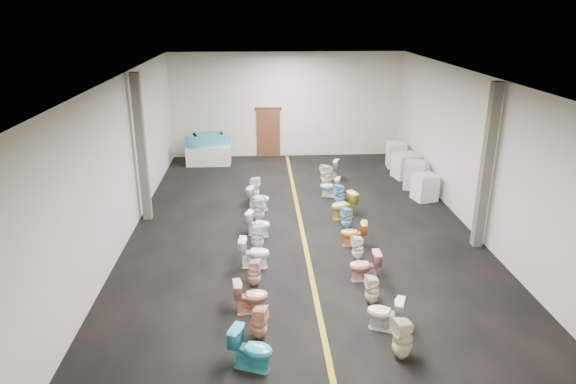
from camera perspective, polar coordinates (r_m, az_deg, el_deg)
name	(u,v)px	position (r m, az deg, el deg)	size (l,w,h in m)	color
floor	(301,227)	(15.47, 1.51, -3.94)	(16.00, 16.00, 0.00)	black
ceiling	(303,75)	(14.27, 1.67, 12.84)	(16.00, 16.00, 0.00)	black
wall_back	(287,105)	(22.50, -0.14, 9.63)	(10.00, 10.00, 0.00)	beige
wall_front	(350,310)	(7.39, 6.91, -12.92)	(10.00, 10.00, 0.00)	beige
wall_left	(125,158)	(15.14, -17.67, 3.62)	(16.00, 16.00, 0.00)	beige
wall_right	(473,153)	(15.93, 19.86, 4.15)	(16.00, 16.00, 0.00)	beige
aisle_stripe	(301,227)	(15.47, 1.51, -3.93)	(0.12, 15.60, 0.01)	olive
back_door	(269,133)	(22.65, -2.17, 6.58)	(1.00, 0.10, 2.10)	#562D19
door_frame	(268,109)	(22.44, -2.20, 9.25)	(1.15, 0.08, 0.10)	#331C11
column_left	(141,149)	(16.02, -15.97, 4.65)	(0.25, 0.25, 4.50)	#59544C
column_right	(486,168)	(14.51, 21.17, 2.53)	(0.25, 0.25, 4.50)	#59544C
display_table	(209,155)	(21.85, -8.80, 4.12)	(1.82, 0.91, 0.81)	silver
bathtub	(208,139)	(21.68, -8.89, 5.81)	(1.82, 0.97, 0.55)	teal
appliance_crate_a	(425,187)	(18.11, 14.96, 0.51)	(0.70, 0.70, 0.90)	silver
appliance_crate_b	(415,175)	(19.19, 13.90, 1.85)	(0.73, 0.73, 1.00)	beige
appliance_crate_c	(405,166)	(20.34, 12.90, 2.86)	(0.83, 0.83, 0.95)	beige
appliance_crate_d	(396,155)	(21.65, 11.90, 4.05)	(0.71, 0.71, 1.01)	silver
toilet_left_0	(252,349)	(9.73, -4.02, -17.01)	(0.45, 0.79, 0.81)	teal
toilet_left_1	(259,322)	(10.48, -3.24, -14.26)	(0.33, 0.33, 0.72)	#EEAA85
toilet_left_2	(251,296)	(11.28, -4.16, -11.48)	(0.42, 0.74, 0.76)	#E2997F
toilet_left_3	(254,273)	(12.25, -3.79, -8.94)	(0.31, 0.32, 0.69)	#EDABA8
toilet_left_4	(254,253)	(13.08, -3.76, -6.74)	(0.44, 0.77, 0.78)	white
toilet_left_5	(257,237)	(13.94, -3.43, -5.02)	(0.34, 0.35, 0.77)	white
toilet_left_6	(259,224)	(14.82, -3.30, -3.56)	(0.40, 0.70, 0.72)	white
toilet_left_7	(259,210)	(15.75, -3.28, -1.96)	(0.36, 0.37, 0.79)	silver
toilet_left_8	(259,198)	(16.75, -3.30, -0.71)	(0.41, 0.72, 0.74)	white
toilet_left_9	(254,188)	(17.67, -3.78, 0.46)	(0.35, 0.36, 0.78)	white
toilet_right_0	(403,338)	(10.16, 12.64, -15.58)	(0.38, 0.39, 0.85)	beige
toilet_right_1	(385,313)	(10.89, 10.73, -13.10)	(0.42, 0.74, 0.75)	silver
toilet_right_2	(372,290)	(11.70, 9.36, -10.66)	(0.31, 0.32, 0.69)	#EEE4C6
toilet_right_3	(365,266)	(12.59, 8.52, -8.12)	(0.42, 0.74, 0.75)	#D78E91
toilet_right_4	(358,248)	(13.53, 7.77, -6.18)	(0.31, 0.31, 0.68)	white
toilet_right_5	(354,234)	(14.29, 7.31, -4.60)	(0.41, 0.71, 0.73)	orange
toilet_right_6	(347,218)	(15.31, 6.55, -2.91)	(0.32, 0.32, 0.70)	#7CBCE2
toilet_right_7	(343,206)	(16.09, 6.19, -1.51)	(0.46, 0.81, 0.83)	gold
toilet_right_8	(340,195)	(17.13, 5.79, -0.31)	(0.33, 0.34, 0.73)	#71B6E6
toilet_right_9	(330,187)	(17.90, 4.69, 0.59)	(0.40, 0.69, 0.71)	silver
toilet_right_10	(327,176)	(18.86, 4.32, 1.83)	(0.38, 0.39, 0.85)	#F5E5CB
toilet_right_11	(328,169)	(19.79, 4.52, 2.58)	(0.43, 0.76, 0.78)	silver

